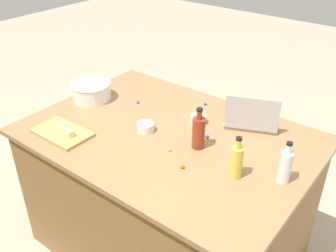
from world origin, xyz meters
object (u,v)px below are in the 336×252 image
Objects in this scene: laptop at (251,119)px; ramekin_medium at (146,127)px; bottle_oil at (237,161)px; cutting_board at (62,133)px; bottle_vinegar at (286,166)px; mixing_bowl_large at (91,90)px; ramekin_small at (198,119)px; bottle_soy at (199,132)px; butter_stick_left at (66,131)px.

ramekin_medium is (0.45, 0.43, -0.02)m from laptop.
laptop is at bearing -71.09° from bottle_oil.
cutting_board is at bearing 42.02° from ramekin_medium.
mixing_bowl_large is at bearing -1.36° from bottle_vinegar.
bottle_oil is 0.62m from ramekin_medium.
mixing_bowl_large is at bearing 12.93° from ramekin_small.
ramekin_small is (0.14, -0.21, -0.07)m from bottle_soy.
cutting_board is (0.97, 0.27, -0.08)m from bottle_oil.
mixing_bowl_large is 0.76m from ramekin_small.
bottle_vinegar is at bearing -150.62° from bottle_oil.
bottle_oil reaches higher than ramekin_small.
butter_stick_left is at bearing 16.13° from bottle_oil.
bottle_soy is at bearing -171.81° from ramekin_medium.
mixing_bowl_large is at bearing -7.00° from bottle_oil.
laptop is 1.68× the size of bottle_oil.
bottle_vinegar is at bearing -178.59° from bottle_soy.
ramekin_small reaches higher than cutting_board.
cutting_board is (0.68, 0.37, -0.09)m from bottle_soy.
ramekin_small is (0.43, -0.31, -0.06)m from bottle_oil.
bottle_vinegar reaches higher than butter_stick_left.
bottle_soy is at bearing 1.41° from bottle_vinegar.
bottle_vinegar is at bearing 178.64° from mixing_bowl_large.
mixing_bowl_large is 0.78× the size of cutting_board.
mixing_bowl_large is at bearing -64.07° from cutting_board.
mixing_bowl_large is 1.12× the size of bottle_soy.
bottle_soy reaches higher than laptop.
bottle_oil is 0.96m from butter_stick_left.
ramekin_medium is (0.61, -0.05, -0.06)m from bottle_oil.
bottle_vinegar reaches higher than ramekin_medium.
ramekin_medium is at bearing 4.19° from bottle_vinegar.
bottle_oil is 2.30× the size of ramekin_small.
bottle_soy is at bearing -151.86° from cutting_board.
mixing_bowl_large reaches higher than ramekin_small.
laptop is at bearing -161.53° from mixing_bowl_large.
bottle_oil is 1.01× the size of bottle_vinegar.
laptop is 0.62m from ramekin_medium.
mixing_bowl_large is 1.21× the size of bottle_vinegar.
mixing_bowl_large is 0.88m from bottle_soy.
bottle_vinegar is at bearing 162.03° from ramekin_small.
laptop is 3.88× the size of ramekin_small.
laptop is at bearing -45.55° from bottle_vinegar.
butter_stick_left is (-0.24, 0.41, -0.02)m from mixing_bowl_large.
laptop is at bearing -136.51° from ramekin_medium.
bottle_oil is 0.94× the size of bottle_soy.
cutting_board is 0.05m from butter_stick_left.
cutting_board is 0.79m from ramekin_small.
bottle_vinegar is at bearing -162.01° from cutting_board.
cutting_board is at bearing 115.93° from mixing_bowl_large.
ramekin_medium is at bearing -137.98° from cutting_board.
bottle_oil is (-1.17, 0.14, 0.03)m from mixing_bowl_large.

